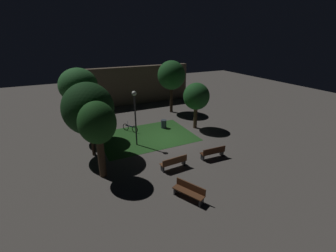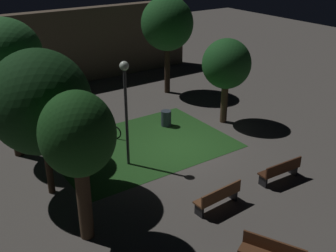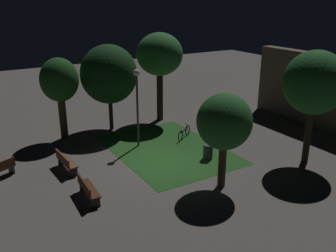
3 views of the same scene
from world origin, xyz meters
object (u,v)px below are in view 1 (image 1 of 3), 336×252
Objects in this scene: bench_back_row at (213,152)px; tree_tall_center at (171,75)px; lamp_post_near_wall at (135,109)px; trash_bin at (164,124)px; tree_near_wall at (97,124)px; tree_back_left at (78,86)px; bicycle at (130,128)px; bench_near_trees at (174,162)px; tree_back_right at (88,109)px; tree_left_canopy at (196,97)px; bench_corner at (189,191)px.

tree_tall_center reaches higher than bench_back_row.
lamp_post_near_wall is 5.52× the size of trash_bin.
lamp_post_near_wall is (3.30, 3.24, -0.46)m from tree_near_wall.
tree_back_left reaches higher than tree_tall_center.
bench_near_trees is at bearing -84.82° from bicycle.
bench_near_trees is 0.38× the size of tree_near_wall.
tree_near_wall is at bearing -89.07° from tree_back_right.
tree_near_wall is 1.10× the size of lamp_post_near_wall.
tree_left_canopy is at bearing -17.38° from bicycle.
bench_back_row and bench_corner have the same top height.
tree_tall_center is 10.19m from tree_back_left.
tree_back_right reaches higher than tree_left_canopy.
bicycle is (-3.09, 0.55, -0.05)m from trash_bin.
tree_tall_center is (2.15, 10.78, 3.62)m from bench_back_row.
bench_corner is at bearing -89.91° from bicycle.
trash_bin is at bearing 70.17° from bench_near_trees.
trash_bin is (6.75, 5.54, -3.05)m from tree_near_wall.
tree_back_right reaches higher than bench_corner.
tree_tall_center is 7.17× the size of trash_bin.
bench_back_row is at bearing -109.84° from tree_left_canopy.
trash_bin is 0.54× the size of bicycle.
tree_near_wall is 9.25m from trash_bin.
tree_tall_center is (5.91, 13.78, 3.62)m from bench_corner.
tree_tall_center is (5.27, 10.78, 3.62)m from bench_near_trees.
lamp_post_near_wall reaches higher than bench_near_trees.
bench_back_row is 0.42× the size of lamp_post_near_wall.
bench_corner is 0.38× the size of tree_near_wall.
tree_back_right is (-4.37, 4.21, 3.05)m from bench_near_trees.
bench_back_row is at bearing -101.29° from tree_tall_center.
tree_left_canopy is (1.98, 5.49, 2.52)m from bench_back_row.
tree_tall_center is (0.17, 5.29, 1.10)m from tree_left_canopy.
tree_near_wall is at bearing -140.62° from trash_bin.
bicycle is (3.83, -0.54, -4.03)m from tree_back_left.
bicycle reaches higher than trash_bin.
bench_near_trees is 5.38m from tree_near_wall.
tree_left_canopy is 10.36m from tree_near_wall.
bench_near_trees and bench_back_row have the same top height.
bench_back_row is at bearing -9.12° from tree_near_wall.
tree_near_wall is (-3.68, 4.20, 2.97)m from bench_corner.
lamp_post_near_wall is at bearing 3.82° from tree_back_right.
trash_bin is at bearing 154.94° from tree_left_canopy.
bicycle reaches higher than bench_back_row.
tree_back_right is 3.40m from lamp_post_near_wall.
tree_tall_center is at bearing 34.27° from tree_back_right.
tree_back_left is at bearing 172.01° from bicycle.
tree_left_canopy is 0.89× the size of tree_near_wall.
bench_corner is 15.43m from tree_tall_center.
tree_tall_center reaches higher than bicycle.
lamp_post_near_wall is at bearing 44.52° from tree_near_wall.
tree_near_wall is 0.90× the size of tree_back_right.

